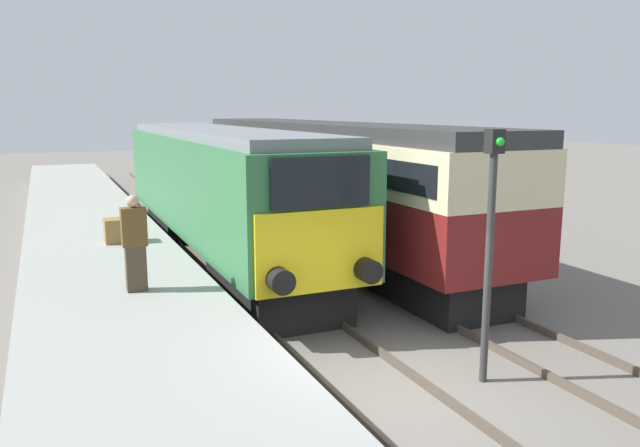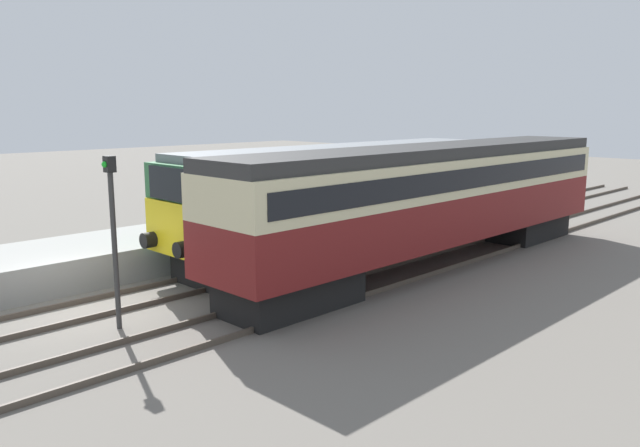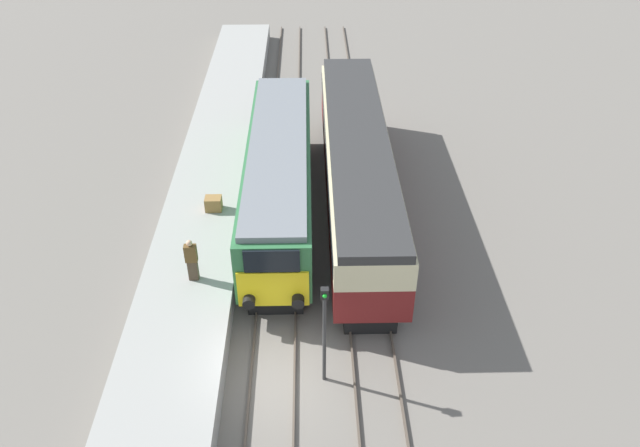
{
  "view_description": "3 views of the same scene",
  "coord_description": "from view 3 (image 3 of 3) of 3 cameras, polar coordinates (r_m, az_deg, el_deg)",
  "views": [
    {
      "loc": [
        -4.43,
        -7.43,
        4.25
      ],
      "look_at": [
        0.0,
        2.53,
        2.24
      ],
      "focal_mm": 35.0,
      "sensor_mm": 36.0,
      "label": 1
    },
    {
      "loc": [
        14.64,
        -6.41,
        4.98
      ],
      "look_at": [
        1.7,
        6.53,
        1.6
      ],
      "focal_mm": 35.0,
      "sensor_mm": 36.0,
      "label": 2
    },
    {
      "loc": [
        1.28,
        -13.65,
        16.16
      ],
      "look_at": [
        1.7,
        6.53,
        1.6
      ],
      "focal_mm": 35.0,
      "sensor_mm": 36.0,
      "label": 3
    }
  ],
  "objects": [
    {
      "name": "ground_plane",
      "position": [
        21.2,
        -4.36,
        -14.03
      ],
      "size": [
        120.0,
        120.0,
        0.0
      ],
      "primitive_type": "plane",
      "color": "slate"
    },
    {
      "name": "rails_far_track",
      "position": [
        24.73,
        4.03,
        -4.91
      ],
      "size": [
        1.5,
        60.0,
        0.14
      ],
      "color": "#4C4238",
      "rests_on": "ground_plane"
    },
    {
      "name": "platform_left",
      "position": [
        27.12,
        -10.69,
        -0.22
      ],
      "size": [
        3.5,
        50.0,
        0.97
      ],
      "color": "gray",
      "rests_on": "ground_plane"
    },
    {
      "name": "locomotive",
      "position": [
        27.09,
        -3.74,
        4.42
      ],
      "size": [
        2.7,
        14.36,
        3.73
      ],
      "color": "black",
      "rests_on": "ground_plane"
    },
    {
      "name": "passenger_carriage",
      "position": [
        27.47,
        3.41,
        5.51
      ],
      "size": [
        2.75,
        16.82,
        3.86
      ],
      "color": "black",
      "rests_on": "ground_plane"
    },
    {
      "name": "rails_near_track",
      "position": [
        24.67,
        -3.89,
        -5.02
      ],
      "size": [
        1.51,
        60.0,
        0.14
      ],
      "color": "#4C4238",
      "rests_on": "ground_plane"
    },
    {
      "name": "luggage_crate",
      "position": [
        27.04,
        -9.71,
        1.81
      ],
      "size": [
        0.7,
        0.56,
        0.6
      ],
      "color": "olive",
      "rests_on": "platform_left"
    },
    {
      "name": "signal_post",
      "position": [
        19.42,
        0.41,
        -9.54
      ],
      "size": [
        0.24,
        0.28,
        3.96
      ],
      "color": "#333333",
      "rests_on": "ground_plane"
    },
    {
      "name": "person_on_platform",
      "position": [
        23.13,
        -11.65,
        -3.28
      ],
      "size": [
        0.44,
        0.26,
        1.77
      ],
      "color": "#473828",
      "rests_on": "platform_left"
    }
  ]
}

